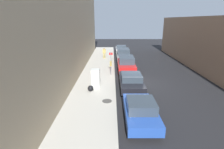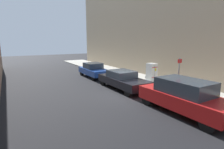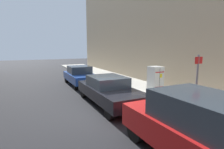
{
  "view_description": "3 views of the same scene",
  "coord_description": "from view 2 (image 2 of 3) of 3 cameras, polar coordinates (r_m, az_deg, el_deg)",
  "views": [
    {
      "loc": [
        -2.28,
        -15.35,
        5.74
      ],
      "look_at": [
        -2.31,
        -0.86,
        1.19
      ],
      "focal_mm": 28.0,
      "sensor_mm": 36.0,
      "label": 1
    },
    {
      "loc": [
        6.79,
        9.55,
        3.6
      ],
      "look_at": [
        0.34,
        -1.14,
        1.22
      ],
      "focal_mm": 28.0,
      "sensor_mm": 36.0,
      "label": 2
    },
    {
      "loc": [
        3.01,
        6.6,
        2.81
      ],
      "look_at": [
        -0.82,
        -1.17,
        1.5
      ],
      "focal_mm": 28.0,
      "sensor_mm": 36.0,
      "label": 3
    }
  ],
  "objects": [
    {
      "name": "manhole_cover",
      "position": [
        16.81,
        3.81,
        -1.08
      ],
      "size": [
        0.7,
        0.7,
        0.02
      ],
      "primitive_type": "cylinder",
      "color": "#47443F",
      "rests_on": "sidewalk_slab"
    },
    {
      "name": "sidewalk_slab",
      "position": [
        14.7,
        16.42,
        -3.55
      ],
      "size": [
        3.67,
        44.0,
        0.14
      ],
      "primitive_type": "cube",
      "color": "#B2ADA0",
      "rests_on": "ground"
    },
    {
      "name": "trash_bag",
      "position": [
        16.21,
        11.63,
        -0.88
      ],
      "size": [
        0.49,
        0.49,
        0.49
      ],
      "primitive_type": "sphere",
      "color": "black",
      "rests_on": "sidewalk_slab"
    },
    {
      "name": "building_facade_near",
      "position": [
        16.68,
        24.62,
        16.05
      ],
      "size": [
        2.24,
        39.6,
        10.8
      ],
      "primitive_type": "cube",
      "color": "tan",
      "rests_on": "ground"
    },
    {
      "name": "discarded_refrigerator",
      "position": [
        15.28,
        12.8,
        0.54
      ],
      "size": [
        0.69,
        0.72,
        1.63
      ],
      "color": "silver",
      "rests_on": "sidewalk_slab"
    },
    {
      "name": "parked_hatchback_blue",
      "position": [
        17.79,
        -5.98,
        1.48
      ],
      "size": [
        1.78,
        4.03,
        1.44
      ],
      "color": "#23479E",
      "rests_on": "ground"
    },
    {
      "name": "parked_sedan_dark",
      "position": [
        13.35,
        3.56,
        -1.67
      ],
      "size": [
        1.89,
        4.67,
        1.39
      ],
      "color": "black",
      "rests_on": "ground"
    },
    {
      "name": "street_sign_post",
      "position": [
        11.79,
        20.9,
        -0.11
      ],
      "size": [
        0.36,
        0.07,
        2.45
      ],
      "color": "slate",
      "rests_on": "sidewalk_slab"
    },
    {
      "name": "parked_suv_red",
      "position": [
        9.53,
        22.4,
        -6.5
      ],
      "size": [
        1.88,
        4.71,
        1.74
      ],
      "color": "red",
      "rests_on": "ground"
    },
    {
      "name": "ground_plane",
      "position": [
        12.26,
        4.16,
        -6.3
      ],
      "size": [
        80.0,
        80.0,
        0.0
      ],
      "primitive_type": "plane",
      "color": "black"
    }
  ]
}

